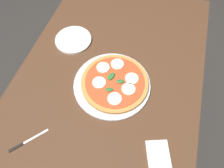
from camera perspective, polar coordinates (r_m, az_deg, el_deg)
name	(u,v)px	position (r m, az deg, el deg)	size (l,w,h in m)	color
ground_plane	(111,124)	(1.69, -0.35, -10.93)	(6.00, 6.00, 0.00)	#2D2B28
dining_table	(110,83)	(1.11, -0.53, 0.15)	(1.40, 0.90, 0.74)	#4C301E
serving_tray	(112,84)	(0.98, 0.00, -0.12)	(0.37, 0.37, 0.01)	silver
pizza	(115,82)	(0.97, 0.78, 0.54)	(0.32, 0.32, 0.03)	#C6843F
plate_white	(73,40)	(1.17, -10.69, 11.97)	(0.20, 0.20, 0.01)	white
napkin	(159,157)	(0.88, 12.82, -19.12)	(0.13, 0.09, 0.01)	white
knife	(24,143)	(0.95, -23.29, -14.85)	(0.14, 0.12, 0.01)	black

